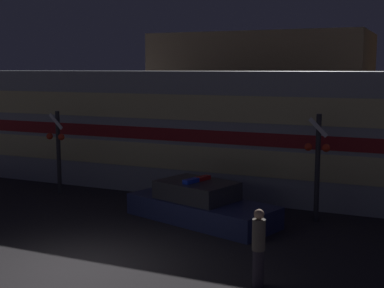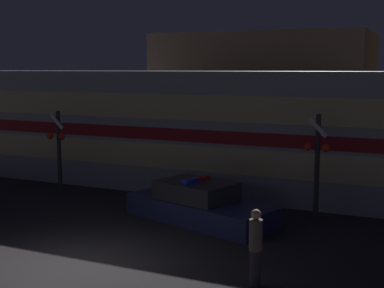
{
  "view_description": "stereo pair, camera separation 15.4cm",
  "coord_description": "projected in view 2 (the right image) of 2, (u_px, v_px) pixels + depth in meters",
  "views": [
    {
      "loc": [
        7.08,
        -9.32,
        4.47
      ],
      "look_at": [
        -0.12,
        6.8,
        1.97
      ],
      "focal_mm": 50.0,
      "sensor_mm": 36.0,
      "label": 1
    },
    {
      "loc": [
        7.22,
        -9.25,
        4.47
      ],
      "look_at": [
        -0.12,
        6.8,
        1.97
      ],
      "focal_mm": 50.0,
      "sensor_mm": 36.0,
      "label": 2
    }
  ],
  "objects": [
    {
      "name": "ground_plane",
      "position": [
        70.0,
        270.0,
        11.93
      ],
      "size": [
        120.0,
        120.0,
        0.0
      ],
      "primitive_type": "plane",
      "color": "#262326"
    },
    {
      "name": "train",
      "position": [
        185.0,
        130.0,
        20.1
      ],
      "size": [
        21.83,
        3.15,
        4.38
      ],
      "color": "#999EA5",
      "rests_on": "ground_plane"
    },
    {
      "name": "police_car",
      "position": [
        200.0,
        205.0,
        15.76
      ],
      "size": [
        4.89,
        3.04,
        1.29
      ],
      "rotation": [
        0.0,
        0.0,
        -0.3
      ],
      "color": "navy",
      "rests_on": "ground_plane"
    },
    {
      "name": "pedestrian",
      "position": [
        256.0,
        247.0,
        10.92
      ],
      "size": [
        0.28,
        0.28,
        1.64
      ],
      "color": "#2D2833",
      "rests_on": "ground_plane"
    },
    {
      "name": "crossing_signal_near",
      "position": [
        317.0,
        162.0,
        15.46
      ],
      "size": [
        0.74,
        0.33,
        3.17
      ],
      "color": "#2D2D33",
      "rests_on": "ground_plane"
    },
    {
      "name": "crossing_signal_far",
      "position": [
        58.0,
        147.0,
        19.06
      ],
      "size": [
        0.74,
        0.33,
        2.98
      ],
      "color": "#2D2D33",
      "rests_on": "ground_plane"
    },
    {
      "name": "building_left",
      "position": [
        264.0,
        97.0,
        26.54
      ],
      "size": [
        10.08,
        5.71,
        6.13
      ],
      "color": "brown",
      "rests_on": "ground_plane"
    }
  ]
}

